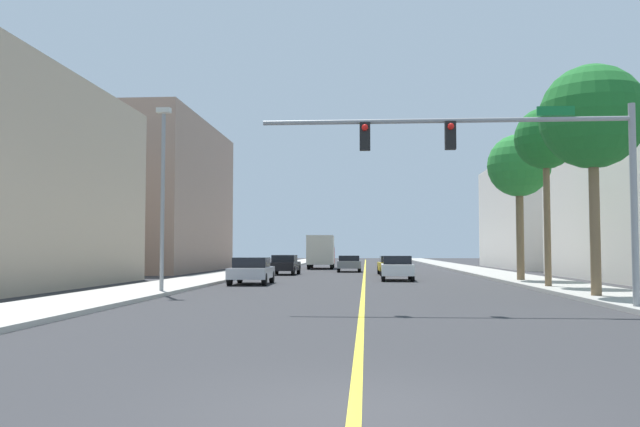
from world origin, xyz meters
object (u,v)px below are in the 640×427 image
(traffic_signal_mast, at_px, (510,156))
(car_yellow, at_px, (391,265))
(car_white, at_px, (397,268))
(palm_mid, at_px, (546,140))
(car_gray, at_px, (349,263))
(palm_far, at_px, (519,167))
(street_lamp, at_px, (163,188))
(car_silver, at_px, (252,270))
(delivery_truck, at_px, (321,251))
(car_black, at_px, (285,264))
(palm_near, at_px, (592,118))

(traffic_signal_mast, distance_m, car_yellow, 27.83)
(traffic_signal_mast, relative_size, car_white, 2.69)
(traffic_signal_mast, bearing_deg, palm_mid, 70.08)
(car_gray, bearing_deg, palm_far, -61.91)
(street_lamp, distance_m, car_silver, 9.06)
(palm_mid, height_order, delivery_truck, palm_mid)
(car_white, height_order, delivery_truck, delivery_truck)
(palm_far, xyz_separation_m, car_silver, (-14.30, -2.73, -5.60))
(palm_mid, distance_m, car_black, 22.74)
(palm_near, xyz_separation_m, car_yellow, (-6.42, 22.88, -5.84))
(traffic_signal_mast, xyz_separation_m, palm_mid, (3.91, 10.78, 2.21))
(car_white, bearing_deg, car_silver, -146.94)
(palm_mid, xyz_separation_m, palm_far, (0.20, 6.22, -0.44))
(palm_far, distance_m, car_silver, 15.60)
(street_lamp, bearing_deg, car_silver, 74.51)
(car_white, bearing_deg, street_lamp, -126.72)
(car_white, bearing_deg, palm_far, -16.85)
(palm_mid, relative_size, car_yellow, 1.95)
(car_gray, xyz_separation_m, delivery_truck, (-2.88, 8.80, 0.95))
(traffic_signal_mast, distance_m, palm_near, 6.34)
(car_yellow, height_order, delivery_truck, delivery_truck)
(palm_near, height_order, palm_far, palm_near)
(palm_mid, bearing_deg, car_gray, 112.23)
(car_black, bearing_deg, traffic_signal_mast, 111.38)
(palm_mid, distance_m, palm_far, 6.24)
(car_yellow, bearing_deg, street_lamp, -117.53)
(palm_near, bearing_deg, car_silver, 145.50)
(car_black, bearing_deg, street_lamp, 85.14)
(street_lamp, xyz_separation_m, palm_far, (16.53, 10.78, 2.07))
(car_black, bearing_deg, car_silver, 90.98)
(palm_far, xyz_separation_m, car_gray, (-9.78, 17.21, -5.62))
(car_gray, height_order, delivery_truck, delivery_truck)
(traffic_signal_mast, height_order, delivery_truck, traffic_signal_mast)
(palm_far, height_order, car_white, palm_far)
(palm_far, height_order, delivery_truck, palm_far)
(car_gray, height_order, car_silver, car_silver)
(palm_mid, relative_size, car_gray, 1.92)
(traffic_signal_mast, height_order, car_black, traffic_signal_mast)
(car_black, height_order, car_silver, car_black)
(palm_near, distance_m, palm_mid, 6.22)
(delivery_truck, bearing_deg, car_black, -97.25)
(palm_near, relative_size, palm_mid, 1.03)
(street_lamp, distance_m, car_white, 16.65)
(palm_mid, xyz_separation_m, car_silver, (-14.10, 3.48, -6.04))
(palm_mid, relative_size, car_white, 1.98)
(traffic_signal_mast, distance_m, street_lamp, 13.89)
(car_gray, height_order, car_yellow, car_yellow)
(palm_far, distance_m, car_yellow, 13.58)
(car_yellow, xyz_separation_m, delivery_truck, (-6.05, 15.56, 0.95))
(palm_far, bearing_deg, car_black, 143.22)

